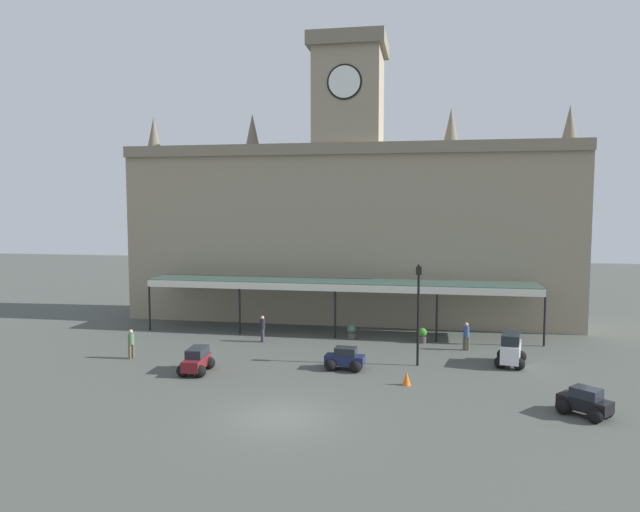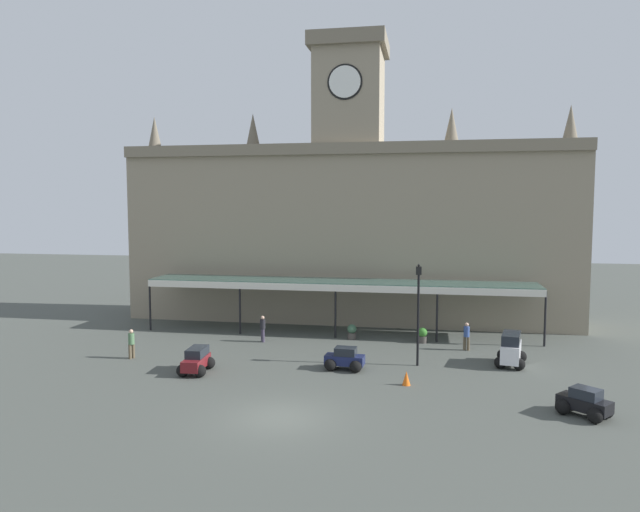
% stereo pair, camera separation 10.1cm
% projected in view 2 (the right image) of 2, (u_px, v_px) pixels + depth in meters
% --- Properties ---
extents(ground_plane, '(140.00, 140.00, 0.00)m').
position_uv_depth(ground_plane, '(280.00, 417.00, 23.91)').
color(ground_plane, '#494D47').
extents(station_building, '(32.89, 5.79, 20.75)m').
position_uv_depth(station_building, '(349.00, 223.00, 43.89)').
color(station_building, gray).
rests_on(station_building, ground).
extents(entrance_canopy, '(26.10, 3.26, 3.58)m').
position_uv_depth(entrance_canopy, '(338.00, 283.00, 39.23)').
color(entrance_canopy, '#38564C').
rests_on(entrance_canopy, ground).
extents(car_maroon_estate, '(1.64, 2.30, 1.27)m').
position_uv_depth(car_maroon_estate, '(196.00, 362.00, 30.29)').
color(car_maroon_estate, maroon).
rests_on(car_maroon_estate, ground).
extents(car_white_van, '(1.90, 2.54, 1.77)m').
position_uv_depth(car_white_van, '(511.00, 351.00, 31.61)').
color(car_white_van, silver).
rests_on(car_white_van, ground).
extents(car_navy_sedan, '(2.10, 1.61, 1.19)m').
position_uv_depth(car_navy_sedan, '(345.00, 360.00, 30.83)').
color(car_navy_sedan, '#19214C').
rests_on(car_navy_sedan, ground).
extents(car_black_sedan, '(2.24, 2.18, 1.19)m').
position_uv_depth(car_black_sedan, '(584.00, 404.00, 24.00)').
color(car_black_sedan, black).
rests_on(car_black_sedan, ground).
extents(pedestrian_crossing_forecourt, '(0.38, 0.34, 1.67)m').
position_uv_depth(pedestrian_crossing_forecourt, '(467.00, 335.00, 34.89)').
color(pedestrian_crossing_forecourt, brown).
rests_on(pedestrian_crossing_forecourt, ground).
extents(pedestrian_beside_cars, '(0.34, 0.37, 1.67)m').
position_uv_depth(pedestrian_beside_cars, '(131.00, 343.00, 33.01)').
color(pedestrian_beside_cars, brown).
rests_on(pedestrian_beside_cars, ground).
extents(pedestrian_near_entrance, '(0.34, 0.36, 1.67)m').
position_uv_depth(pedestrian_near_entrance, '(263.00, 328.00, 37.03)').
color(pedestrian_near_entrance, '#3F384C').
rests_on(pedestrian_near_entrance, ground).
extents(victorian_lamppost, '(0.30, 0.30, 5.51)m').
position_uv_depth(victorian_lamppost, '(418.00, 304.00, 31.34)').
color(victorian_lamppost, black).
rests_on(victorian_lamppost, ground).
extents(traffic_cone, '(0.40, 0.40, 0.68)m').
position_uv_depth(traffic_cone, '(406.00, 378.00, 28.16)').
color(traffic_cone, orange).
rests_on(traffic_cone, ground).
extents(planter_near_kerb, '(0.60, 0.60, 0.96)m').
position_uv_depth(planter_near_kerb, '(423.00, 335.00, 36.84)').
color(planter_near_kerb, '#47423D').
rests_on(planter_near_kerb, ground).
extents(planter_by_canopy, '(0.60, 0.60, 0.96)m').
position_uv_depth(planter_by_canopy, '(352.00, 332.00, 37.83)').
color(planter_by_canopy, '#47423D').
rests_on(planter_by_canopy, ground).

